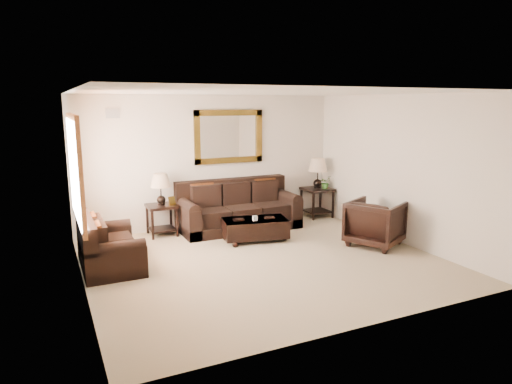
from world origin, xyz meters
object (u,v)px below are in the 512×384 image
end_table_right (318,179)px  coffee_table (255,227)px  loveseat (107,249)px  armchair (375,221)px  sofa (238,211)px  end_table_left (161,195)px

end_table_right → coffee_table: 2.38m
loveseat → armchair: 4.63m
sofa → coffee_table: bearing=-92.5°
sofa → loveseat: bearing=-155.8°
loveseat → end_table_left: size_ratio=1.21×
sofa → armchair: (1.80, -2.11, 0.09)m
end_table_left → end_table_right: (3.53, -0.03, 0.07)m
sofa → end_table_right: (2.00, 0.13, 0.51)m
loveseat → coffee_table: bearing=-83.5°
sofa → loveseat: (-2.75, -1.24, -0.05)m
end_table_right → armchair: size_ratio=1.47×
end_table_right → coffee_table: (-2.04, -1.06, -0.61)m
sofa → loveseat: sofa is taller
sofa → end_table_right: end_table_right is taller
armchair → sofa: bearing=13.0°
sofa → armchair: bearing=-49.5°
loveseat → armchair: (4.55, -0.87, 0.15)m
coffee_table → sofa: bearing=98.8°
end_table_right → armchair: bearing=-95.1°
end_table_left → armchair: size_ratio=1.34×
loveseat → sofa: bearing=-65.8°
coffee_table → loveseat: bearing=-162.2°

